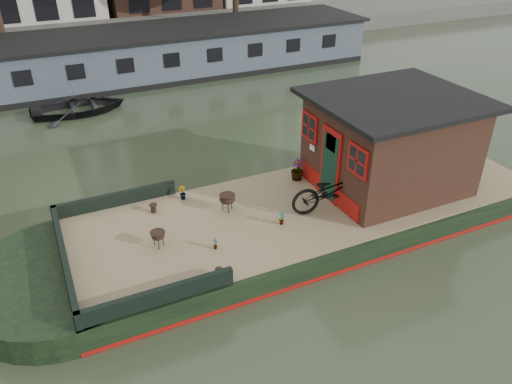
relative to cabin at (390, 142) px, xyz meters
name	(u,v)px	position (x,y,z in m)	size (l,w,h in m)	color
ground	(312,224)	(-2.19, 0.00, -1.88)	(120.00, 120.00, 0.00)	#293622
houseboat_hull	(265,227)	(-3.52, 0.00, -1.60)	(14.01, 4.02, 0.60)	black
houseboat_deck	(313,203)	(-2.19, 0.00, -1.25)	(11.80, 3.80, 0.05)	#8A7555
bow_bulwark	(107,248)	(-7.25, 0.00, -1.05)	(3.00, 4.00, 0.35)	black
cabin	(390,142)	(0.00, 0.00, 0.00)	(4.00, 3.50, 2.42)	black
bicycle	(332,191)	(-1.99, -0.47, -0.70)	(0.71, 2.03, 1.07)	black
potted_plant_a	(282,218)	(-3.37, -0.54, -1.05)	(0.19, 0.13, 0.35)	#A1502E
potted_plant_b	(182,193)	(-5.10, 1.54, -1.06)	(0.19, 0.15, 0.35)	brown
potted_plant_d	(297,169)	(-1.99, 1.21, -0.92)	(0.34, 0.34, 0.61)	maroon
potted_plant_e	(215,244)	(-5.10, -0.77, -1.09)	(0.15, 0.10, 0.28)	brown
brazier_front	(158,239)	(-6.18, -0.17, -1.04)	(0.35, 0.35, 0.38)	black
brazier_rear	(227,203)	(-4.27, 0.56, -1.01)	(0.40, 0.40, 0.44)	black
bollard_port	(153,208)	(-5.92, 1.23, -1.12)	(0.19, 0.19, 0.22)	black
bollard_stbd	(219,272)	(-5.36, -1.65, -1.14)	(0.16, 0.16, 0.18)	black
dinghy	(78,104)	(-6.45, 10.54, -1.51)	(2.54, 3.56, 0.74)	black
far_houseboat	(160,54)	(-2.19, 14.00, -0.91)	(20.40, 4.40, 2.11)	#4A5862
quay	(130,36)	(-2.19, 20.50, -1.43)	(60.00, 6.00, 0.90)	#47443F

